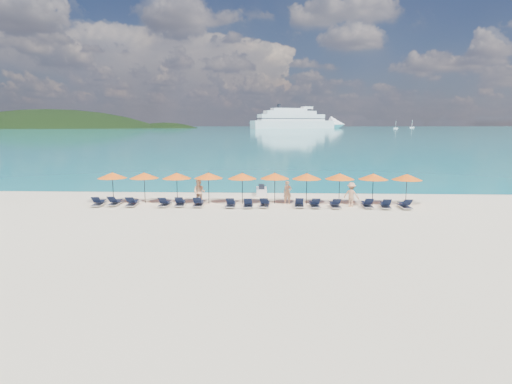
{
  "coord_description": "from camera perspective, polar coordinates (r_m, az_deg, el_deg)",
  "views": [
    {
      "loc": [
        1.24,
        -25.01,
        5.67
      ],
      "look_at": [
        0.0,
        3.0,
        1.2
      ],
      "focal_mm": 30.0,
      "sensor_mm": 36.0,
      "label": 1
    }
  ],
  "objects": [
    {
      "name": "lounger_0",
      "position": [
        31.87,
        -20.23,
        -1.33
      ],
      "size": [
        0.77,
        1.75,
        0.66
      ],
      "rotation": [
        0.0,
        0.0,
        0.09
      ],
      "color": "silver",
      "rests_on": "ground"
    },
    {
      "name": "umbrella_7",
      "position": [
        30.76,
        11.11,
        2.07
      ],
      "size": [
        2.1,
        2.1,
        2.28
      ],
      "color": "black",
      "rests_on": "ground"
    },
    {
      "name": "lounger_3",
      "position": [
        30.33,
        -12.08,
        -1.47
      ],
      "size": [
        0.63,
        1.7,
        0.66
      ],
      "rotation": [
        0.0,
        0.0,
        -0.0
      ],
      "color": "silver",
      "rests_on": "ground"
    },
    {
      "name": "lounger_10",
      "position": [
        29.6,
        7.83,
        -1.61
      ],
      "size": [
        0.69,
        1.72,
        0.66
      ],
      "rotation": [
        0.0,
        0.0,
        0.04
      ],
      "color": "silver",
      "rests_on": "ground"
    },
    {
      "name": "umbrella_6",
      "position": [
        30.45,
        6.79,
        2.1
      ],
      "size": [
        2.1,
        2.1,
        2.28
      ],
      "color": "black",
      "rests_on": "ground"
    },
    {
      "name": "umbrella_5",
      "position": [
        30.49,
        2.53,
        2.17
      ],
      "size": [
        2.1,
        2.1,
        2.28
      ],
      "color": "black",
      "rests_on": "ground"
    },
    {
      "name": "lounger_12",
      "position": [
        30.23,
        14.62,
        -1.6
      ],
      "size": [
        0.67,
        1.72,
        0.66
      ],
      "rotation": [
        0.0,
        0.0,
        -0.03
      ],
      "color": "silver",
      "rests_on": "ground"
    },
    {
      "name": "lounger_2",
      "position": [
        31.03,
        -16.18,
        -1.39
      ],
      "size": [
        0.75,
        1.74,
        0.66
      ],
      "rotation": [
        0.0,
        0.0,
        0.08
      ],
      "color": "silver",
      "rests_on": "ground"
    },
    {
      "name": "cruise_ship",
      "position": [
        561.95,
        6.04,
        9.4
      ],
      "size": [
        129.33,
        69.01,
        36.53
      ],
      "rotation": [
        0.0,
        0.0,
        0.39
      ],
      "color": "white",
      "rests_on": "ground"
    },
    {
      "name": "headland_small",
      "position": [
        605.61,
        -11.98,
        5.01
      ],
      "size": [
        162.0,
        126.0,
        85.5
      ],
      "color": "black",
      "rests_on": "ground"
    },
    {
      "name": "sea",
      "position": [
        685.04,
        2.45,
        8.58
      ],
      "size": [
        1600.0,
        1300.0,
        0.01
      ],
      "primitive_type": "cube",
      "color": "#1FA9B2",
      "rests_on": "ground"
    },
    {
      "name": "lounger_4",
      "position": [
        30.28,
        -10.09,
        -1.42
      ],
      "size": [
        0.79,
        1.76,
        0.66
      ],
      "rotation": [
        0.0,
        0.0,
        0.1
      ],
      "color": "silver",
      "rests_on": "ground"
    },
    {
      "name": "umbrella_9",
      "position": [
        31.62,
        19.49,
        1.9
      ],
      "size": [
        2.1,
        2.1,
        2.28
      ],
      "color": "black",
      "rests_on": "ground"
    },
    {
      "name": "jetski",
      "position": [
        34.65,
        0.74,
        0.17
      ],
      "size": [
        0.93,
        2.22,
        0.78
      ],
      "rotation": [
        0.0,
        0.0,
        0.05
      ],
      "color": "silver",
      "rests_on": "ground"
    },
    {
      "name": "umbrella_1",
      "position": [
        31.73,
        -14.7,
        2.15
      ],
      "size": [
        2.1,
        2.1,
        2.28
      ],
      "color": "black",
      "rests_on": "ground"
    },
    {
      "name": "sailboat_near",
      "position": [
        536.89,
        18.12,
        8.12
      ],
      "size": [
        5.32,
        1.77,
        9.75
      ],
      "color": "white",
      "rests_on": "ground"
    },
    {
      "name": "beachgoer_a",
      "position": [
        30.68,
        4.22,
        -0.06
      ],
      "size": [
        0.67,
        0.52,
        1.65
      ],
      "primitive_type": "imported",
      "rotation": [
        0.0,
        0.0,
        0.23
      ],
      "color": "tan",
      "rests_on": "ground"
    },
    {
      "name": "beachgoer_b",
      "position": [
        30.46,
        -7.58,
        -0.03
      ],
      "size": [
        0.95,
        0.65,
        1.8
      ],
      "primitive_type": "imported",
      "rotation": [
        0.0,
        0.0,
        -0.18
      ],
      "color": "tan",
      "rests_on": "ground"
    },
    {
      "name": "lounger_14",
      "position": [
        30.67,
        19.23,
        -1.66
      ],
      "size": [
        0.64,
        1.71,
        0.66
      ],
      "rotation": [
        0.0,
        0.0,
        0.01
      ],
      "color": "silver",
      "rests_on": "ground"
    },
    {
      "name": "lounger_9",
      "position": [
        29.59,
        5.79,
        -1.57
      ],
      "size": [
        0.69,
        1.73,
        0.66
      ],
      "rotation": [
        0.0,
        0.0,
        -0.04
      ],
      "color": "silver",
      "rests_on": "ground"
    },
    {
      "name": "lounger_8",
      "position": [
        29.46,
        1.17,
        -1.57
      ],
      "size": [
        0.72,
        1.74,
        0.66
      ],
      "rotation": [
        0.0,
        0.0,
        -0.06
      ],
      "color": "silver",
      "rests_on": "ground"
    },
    {
      "name": "headland_main",
      "position": [
        641.79,
        -25.55,
        4.27
      ],
      "size": [
        374.0,
        242.0,
        126.5
      ],
      "color": "black",
      "rests_on": "ground"
    },
    {
      "name": "umbrella_3",
      "position": [
        30.84,
        -6.36,
        2.2
      ],
      "size": [
        2.1,
        2.1,
        2.28
      ],
      "color": "black",
      "rests_on": "ground"
    },
    {
      "name": "lounger_13",
      "position": [
        30.33,
        16.88,
        -1.66
      ],
      "size": [
        0.79,
        1.76,
        0.66
      ],
      "rotation": [
        0.0,
        0.0,
        -0.1
      ],
      "color": "silver",
      "rests_on": "ground"
    },
    {
      "name": "ground",
      "position": [
        25.68,
        -0.3,
        -3.7
      ],
      "size": [
        1400.0,
        1400.0,
        0.0
      ],
      "primitive_type": "plane",
      "color": "beige"
    },
    {
      "name": "umbrella_2",
      "position": [
        31.06,
        -10.52,
        2.15
      ],
      "size": [
        2.1,
        2.1,
        2.28
      ],
      "color": "black",
      "rests_on": "ground"
    },
    {
      "name": "sailboat_far",
      "position": [
        644.82,
        20.07,
        8.12
      ],
      "size": [
        6.22,
        2.07,
        11.4
      ],
      "color": "white",
      "rests_on": "ground"
    },
    {
      "name": "umbrella_4",
      "position": [
        30.4,
        -1.85,
        2.15
      ],
      "size": [
        2.1,
        2.1,
        2.28
      ],
      "color": "black",
      "rests_on": "ground"
    },
    {
      "name": "umbrella_0",
      "position": [
        32.43,
        -18.61,
        2.12
      ],
      "size": [
        2.1,
        2.1,
        2.28
      ],
      "color": "black",
      "rests_on": "ground"
    },
    {
      "name": "umbrella_8",
      "position": [
        31.16,
        15.38,
        2.0
      ],
      "size": [
        2.1,
        2.1,
        2.28
      ],
      "color": "black",
      "rests_on": "ground"
    },
    {
      "name": "lounger_7",
      "position": [
        29.31,
        -1.06,
        -1.63
      ],
      "size": [
        0.68,
        1.72,
        0.66
      ],
      "rotation": [
        0.0,
        0.0,
        0.04
      ],
      "color": "silver",
      "rests_on": "ground"
    },
    {
      "name": "beachgoer_c",
      "position": [
        30.21,
        12.6,
        -0.35
      ],
      "size": [
        1.2,
        0.98,
        1.69
      ],
      "primitive_type": "imported",
      "rotation": [
        0.0,
        0.0,
        2.62
      ],
      "color": "tan",
      "rests_on": "ground"
    },
    {
      "name": "lounger_6",
      "position": [
        29.48,
        -3.38,
        -1.58
      ],
      "size": [
        0.65,
        1.71,
        0.66
      ],
      "rotation": [
        0.0,
        0.0,
        0.02
      ],
      "color": "silver",
      "rests_on": "ground"
    },
    {
      "name": "lounger_5",
      "position": [
        29.91,
        -7.69,
        -1.49
      ],
      "size": [
        0.7,
        1.73,
        0.66
      ],
      "rotation": [
        0.0,
        0.0,
        0.05
      ],
      "color": "silver",
      "rests_on": "ground"
    },
    {
      "name": "lounger_1",
      "position": [
        31.65,
        -18.28,
        -1.29
      ],
      "size": [
        0.63,
        1.7,
        0.66
      ],
      "rotation": [
        0.0,
        0.0,
        -0.01
      ],
      "color": "silver",
      "rests_on": "ground"
    },
    {
      "name": "lounger_11",
      "position": [
        29.68,
        10.51,
        -1.65
      ],
      "size": [
        0.67,
        1.72,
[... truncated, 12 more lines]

